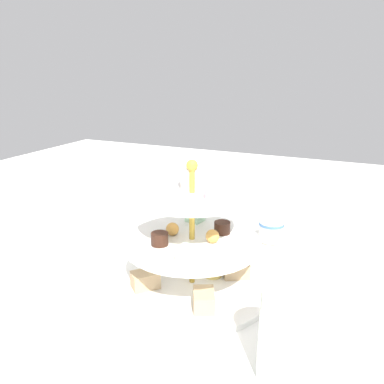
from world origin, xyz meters
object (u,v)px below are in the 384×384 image
at_px(water_glass_tall_right, 285,336).
at_px(tiered_serving_stand, 192,251).
at_px(water_glass_short_left, 214,218).
at_px(butter_knife_left, 21,355).
at_px(water_glass_mid_back, 119,226).
at_px(teacup_with_saucer, 271,233).
at_px(butter_knife_right, 354,284).

bearing_deg(water_glass_tall_right, tiered_serving_stand, 51.52).
relative_size(water_glass_tall_right, water_glass_short_left, 1.67).
bearing_deg(butter_knife_left, tiered_serving_stand, 96.98).
height_order(butter_knife_left, water_glass_mid_back, water_glass_mid_back).
bearing_deg(butter_knife_left, water_glass_short_left, 115.12).
relative_size(tiered_serving_stand, teacup_with_saucer, 3.31).
relative_size(teacup_with_saucer, butter_knife_right, 0.53).
height_order(water_glass_tall_right, teacup_with_saucer, water_glass_tall_right).
bearing_deg(tiered_serving_stand, teacup_with_saucer, -19.53).
distance_m(water_glass_tall_right, water_glass_short_left, 0.48).
bearing_deg(butter_knife_left, water_glass_mid_back, 136.49).
bearing_deg(teacup_with_saucer, butter_knife_right, -123.65).
relative_size(water_glass_tall_right, butter_knife_left, 0.76).
bearing_deg(teacup_with_saucer, butter_knife_left, 155.67).
bearing_deg(water_glass_tall_right, water_glass_mid_back, 59.78).
bearing_deg(tiered_serving_stand, water_glass_short_left, 11.57).
xyz_separation_m(tiered_serving_stand, water_glass_short_left, (0.25, 0.05, -0.03)).
xyz_separation_m(tiered_serving_stand, water_glass_mid_back, (0.08, 0.21, -0.02)).
xyz_separation_m(water_glass_short_left, water_glass_mid_back, (-0.17, 0.16, 0.02)).
bearing_deg(butter_knife_left, butter_knife_right, 78.55).
xyz_separation_m(tiered_serving_stand, water_glass_tall_right, (-0.16, -0.20, -0.01)).
relative_size(butter_knife_left, butter_knife_right, 1.00).
relative_size(water_glass_short_left, butter_knife_left, 0.46).
relative_size(tiered_serving_stand, water_glass_short_left, 3.85).
bearing_deg(water_glass_short_left, water_glass_tall_right, -148.42).
bearing_deg(butter_knife_right, water_glass_mid_back, 72.91).
height_order(water_glass_tall_right, water_glass_mid_back, water_glass_tall_right).
bearing_deg(butter_knife_left, water_glass_tall_right, 53.10).
bearing_deg(water_glass_mid_back, teacup_with_saucer, -60.81).
bearing_deg(teacup_with_saucer, water_glass_tall_right, -164.93).
distance_m(tiered_serving_stand, butter_knife_right, 0.31).
bearing_deg(tiered_serving_stand, butter_knife_left, 151.47).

